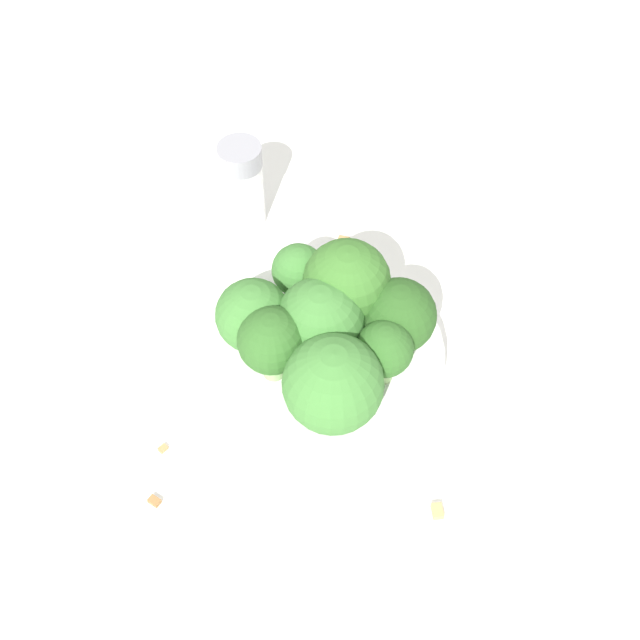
% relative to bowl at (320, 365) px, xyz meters
% --- Properties ---
extents(ground_plane, '(3.00, 3.00, 0.00)m').
position_rel_bowl_xyz_m(ground_plane, '(0.00, 0.00, -0.02)').
color(ground_plane, white).
extents(bowl, '(0.16, 0.16, 0.03)m').
position_rel_bowl_xyz_m(bowl, '(0.00, 0.00, 0.00)').
color(bowl, white).
rests_on(bowl, ground_plane).
extents(broccoli_floret_0, '(0.05, 0.05, 0.06)m').
position_rel_bowl_xyz_m(broccoli_floret_0, '(-0.00, -0.00, 0.05)').
color(broccoli_floret_0, '#8EB770').
rests_on(broccoli_floret_0, bowl).
extents(broccoli_floret_1, '(0.04, 0.04, 0.05)m').
position_rel_bowl_xyz_m(broccoli_floret_1, '(-0.01, -0.03, 0.05)').
color(broccoli_floret_1, '#8EB770').
rests_on(broccoli_floret_1, bowl).
extents(broccoli_floret_2, '(0.06, 0.06, 0.06)m').
position_rel_bowl_xyz_m(broccoli_floret_2, '(0.03, -0.03, 0.04)').
color(broccoli_floret_2, '#84AD66').
rests_on(broccoli_floret_2, bowl).
extents(broccoli_floret_3, '(0.05, 0.05, 0.05)m').
position_rel_bowl_xyz_m(broccoli_floret_3, '(0.04, 0.03, 0.04)').
color(broccoli_floret_3, '#7A9E5B').
rests_on(broccoli_floret_3, bowl).
extents(broccoli_floret_4, '(0.05, 0.05, 0.06)m').
position_rel_bowl_xyz_m(broccoli_floret_4, '(0.00, 0.03, 0.05)').
color(broccoli_floret_4, '#84AD66').
rests_on(broccoli_floret_4, bowl).
extents(broccoli_floret_5, '(0.03, 0.03, 0.05)m').
position_rel_bowl_xyz_m(broccoli_floret_5, '(0.04, 0.01, 0.04)').
color(broccoli_floret_5, '#8EB770').
rests_on(broccoli_floret_5, bowl).
extents(broccoli_floret_6, '(0.03, 0.03, 0.04)m').
position_rel_bowl_xyz_m(broccoli_floret_6, '(-0.04, 0.03, 0.04)').
color(broccoli_floret_6, '#84AD66').
rests_on(broccoli_floret_6, bowl).
extents(broccoli_floret_7, '(0.05, 0.05, 0.05)m').
position_rel_bowl_xyz_m(broccoli_floret_7, '(-0.04, -0.02, 0.04)').
color(broccoli_floret_7, '#8EB770').
rests_on(broccoli_floret_7, bowl).
extents(pepper_shaker, '(0.03, 0.03, 0.07)m').
position_rel_bowl_xyz_m(pepper_shaker, '(-0.12, 0.09, 0.02)').
color(pepper_shaker, silver).
rests_on(pepper_shaker, ground_plane).
extents(almond_crumb_0, '(0.01, 0.01, 0.01)m').
position_rel_bowl_xyz_m(almond_crumb_0, '(0.11, -0.04, -0.01)').
color(almond_crumb_0, tan).
rests_on(almond_crumb_0, ground_plane).
extents(almond_crumb_1, '(0.01, 0.00, 0.01)m').
position_rel_bowl_xyz_m(almond_crumb_1, '(-0.03, -0.13, -0.01)').
color(almond_crumb_1, olive).
rests_on(almond_crumb_1, ground_plane).
extents(almond_crumb_2, '(0.00, 0.01, 0.01)m').
position_rel_bowl_xyz_m(almond_crumb_2, '(-0.05, -0.10, -0.01)').
color(almond_crumb_2, '#AD7F4C').
rests_on(almond_crumb_2, ground_plane).
extents(almond_crumb_3, '(0.01, 0.01, 0.01)m').
position_rel_bowl_xyz_m(almond_crumb_3, '(-0.05, 0.11, -0.01)').
color(almond_crumb_3, '#AD7F4C').
rests_on(almond_crumb_3, ground_plane).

